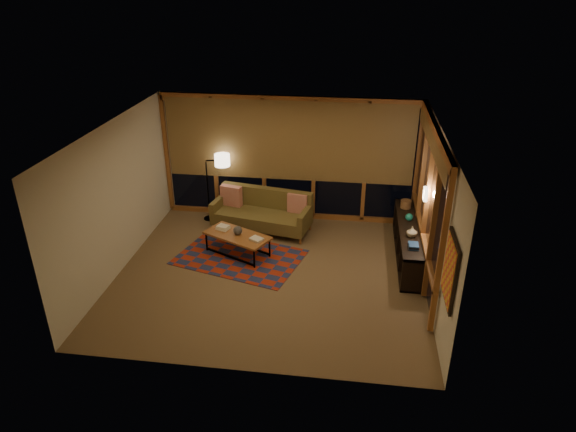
# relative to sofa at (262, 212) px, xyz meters

# --- Properties ---
(floor) EXTENTS (5.50, 5.00, 0.01)m
(floor) POSITION_rel_sofa_xyz_m (0.48, -1.72, -0.41)
(floor) COLOR olive
(floor) RESTS_ON ground
(ceiling) EXTENTS (5.50, 5.00, 0.01)m
(ceiling) POSITION_rel_sofa_xyz_m (0.48, -1.72, 2.29)
(ceiling) COLOR beige
(ceiling) RESTS_ON walls
(walls) EXTENTS (5.51, 5.01, 2.70)m
(walls) POSITION_rel_sofa_xyz_m (0.48, -1.72, 0.94)
(walls) COLOR beige
(walls) RESTS_ON floor
(window_wall_back) EXTENTS (5.30, 0.16, 2.60)m
(window_wall_back) POSITION_rel_sofa_xyz_m (0.48, 0.71, 0.94)
(window_wall_back) COLOR #996036
(window_wall_back) RESTS_ON walls
(window_wall_right) EXTENTS (0.16, 3.70, 2.60)m
(window_wall_right) POSITION_rel_sofa_xyz_m (3.16, -1.12, 0.94)
(window_wall_right) COLOR #996036
(window_wall_right) RESTS_ON walls
(wall_art) EXTENTS (0.06, 0.74, 0.94)m
(wall_art) POSITION_rel_sofa_xyz_m (3.19, -3.57, 1.04)
(wall_art) COLOR #E53F30
(wall_art) RESTS_ON walls
(wall_sconce) EXTENTS (0.12, 0.18, 0.22)m
(wall_sconce) POSITION_rel_sofa_xyz_m (3.10, -1.27, 1.14)
(wall_sconce) COLOR #FFE9C1
(wall_sconce) RESTS_ON walls
(sofa) EXTENTS (2.14, 1.19, 0.83)m
(sofa) POSITION_rel_sofa_xyz_m (0.00, 0.00, 0.00)
(sofa) COLOR brown
(sofa) RESTS_ON floor
(pillow_left) EXTENTS (0.48, 0.26, 0.46)m
(pillow_left) POSITION_rel_sofa_xyz_m (-0.70, 0.26, 0.23)
(pillow_left) COLOR red
(pillow_left) RESTS_ON sofa
(pillow_right) EXTENTS (0.43, 0.21, 0.41)m
(pillow_right) POSITION_rel_sofa_xyz_m (0.75, 0.09, 0.21)
(pillow_right) COLOR red
(pillow_right) RESTS_ON sofa
(area_rug) EXTENTS (2.61, 2.08, 0.01)m
(area_rug) POSITION_rel_sofa_xyz_m (-0.22, -1.20, -0.41)
(area_rug) COLOR #A52B15
(area_rug) RESTS_ON floor
(coffee_table) EXTENTS (1.40, 1.08, 0.42)m
(coffee_table) POSITION_rel_sofa_xyz_m (-0.27, -1.07, -0.20)
(coffee_table) COLOR #996036
(coffee_table) RESTS_ON floor
(book_stack_a) EXTENTS (0.27, 0.24, 0.07)m
(book_stack_a) POSITION_rel_sofa_xyz_m (-0.60, -0.89, 0.04)
(book_stack_a) COLOR white
(book_stack_a) RESTS_ON coffee_table
(book_stack_b) EXTENTS (0.34, 0.32, 0.05)m
(book_stack_b) POSITION_rel_sofa_xyz_m (0.13, -1.25, 0.04)
(book_stack_b) COLOR white
(book_stack_b) RESTS_ON coffee_table
(ceramic_pot) EXTENTS (0.24, 0.24, 0.17)m
(ceramic_pot) POSITION_rel_sofa_xyz_m (-0.27, -1.06, 0.10)
(ceramic_pot) COLOR black
(ceramic_pot) RESTS_ON coffee_table
(floor_lamp) EXTENTS (0.56, 0.43, 1.50)m
(floor_lamp) POSITION_rel_sofa_xyz_m (-1.24, 0.37, 0.33)
(floor_lamp) COLOR black
(floor_lamp) RESTS_ON floor
(bookshelf) EXTENTS (0.40, 2.56, 0.64)m
(bookshelf) POSITION_rel_sofa_xyz_m (2.97, -0.72, -0.09)
(bookshelf) COLOR black
(bookshelf) RESTS_ON floor
(basket) EXTENTS (0.25, 0.25, 0.16)m
(basket) POSITION_rel_sofa_xyz_m (2.95, 0.13, 0.31)
(basket) COLOR brown
(basket) RESTS_ON bookshelf
(teal_bowl) EXTENTS (0.17, 0.17, 0.15)m
(teal_bowl) POSITION_rel_sofa_xyz_m (2.97, -0.47, 0.30)
(teal_bowl) COLOR #167661
(teal_bowl) RESTS_ON bookshelf
(vase) EXTENTS (0.24, 0.24, 0.20)m
(vase) POSITION_rel_sofa_xyz_m (2.97, -1.12, 0.32)
(vase) COLOR tan
(vase) RESTS_ON bookshelf
(shelf_book_stack) EXTENTS (0.25, 0.29, 0.07)m
(shelf_book_stack) POSITION_rel_sofa_xyz_m (2.97, -1.53, 0.26)
(shelf_book_stack) COLOR white
(shelf_book_stack) RESTS_ON bookshelf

